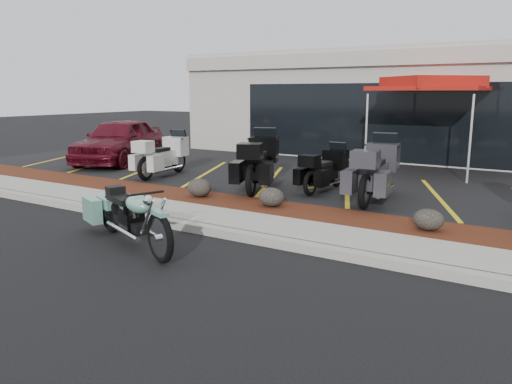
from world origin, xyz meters
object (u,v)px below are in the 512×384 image
Objects in this scene: parked_car at (119,140)px; popup_canopy at (431,85)px; traffic_cone at (343,166)px; hero_cruiser at (160,230)px; touring_white at (178,151)px.

popup_canopy reaches higher than parked_car.
traffic_cone is (7.29, 1.95, -0.55)m from parked_car.
parked_car is 10.10m from popup_canopy.
parked_car is (-7.89, 6.60, 0.38)m from hero_cruiser.
popup_canopy is at bearing 104.03° from hero_cruiser.
traffic_cone is at bearing 116.09° from hero_cruiser.
touring_white is 0.50× the size of parked_car.
touring_white reaches higher than traffic_cone.
popup_canopy is at bearing -0.41° from parked_car.
popup_canopy reaches higher than hero_cruiser.
popup_canopy reaches higher than touring_white.
hero_cruiser is 10.30m from parked_car.
hero_cruiser is 0.94× the size of popup_canopy.
parked_car is 1.41× the size of popup_canopy.
popup_canopy is (9.31, 3.46, 1.79)m from parked_car.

